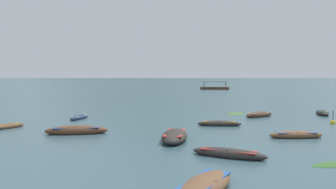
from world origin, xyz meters
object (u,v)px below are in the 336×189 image
(rowboat_9, at_px, (77,131))
(rowboat_6, at_px, (259,115))
(rowboat_0, at_px, (6,126))
(rowboat_8, at_px, (204,186))
(rowboat_7, at_px, (219,124))
(ferry_0, at_px, (215,88))
(rowboat_1, at_px, (229,154))
(rowboat_11, at_px, (175,136))
(mooring_buoy, at_px, (333,122))
(rowboat_3, at_px, (296,135))
(rowboat_2, at_px, (322,113))
(rowboat_12, at_px, (79,117))

(rowboat_9, bearing_deg, rowboat_6, 32.66)
(rowboat_0, xyz_separation_m, rowboat_8, (12.36, -15.56, 0.05))
(rowboat_7, height_order, ferry_0, ferry_0)
(rowboat_1, bearing_deg, rowboat_8, -110.20)
(rowboat_9, bearing_deg, rowboat_11, -23.76)
(rowboat_6, height_order, rowboat_9, rowboat_9)
(rowboat_6, bearing_deg, mooring_buoy, -49.99)
(rowboat_3, height_order, mooring_buoy, mooring_buoy)
(rowboat_7, relative_size, ferry_0, 0.39)
(rowboat_8, bearing_deg, rowboat_1, 69.80)
(rowboat_6, distance_m, ferry_0, 75.20)
(rowboat_0, bearing_deg, mooring_buoy, 3.41)
(rowboat_9, relative_size, ferry_0, 0.48)
(rowboat_1, bearing_deg, rowboat_2, 54.43)
(rowboat_2, distance_m, ferry_0, 73.27)
(rowboat_6, bearing_deg, rowboat_12, -176.48)
(rowboat_2, relative_size, rowboat_8, 0.84)
(rowboat_7, bearing_deg, ferry_0, 80.39)
(rowboat_2, xyz_separation_m, rowboat_9, (-21.89, -11.13, 0.04))
(rowboat_9, height_order, rowboat_11, rowboat_11)
(rowboat_2, bearing_deg, ferry_0, 88.44)
(rowboat_0, height_order, rowboat_8, rowboat_8)
(rowboat_9, bearing_deg, ferry_0, 74.20)
(rowboat_2, height_order, ferry_0, ferry_0)
(rowboat_1, bearing_deg, mooring_buoy, 47.18)
(rowboat_6, distance_m, rowboat_7, 7.87)
(rowboat_0, relative_size, rowboat_7, 0.89)
(rowboat_1, xyz_separation_m, rowboat_12, (-10.10, 16.12, -0.01))
(rowboat_12, distance_m, ferry_0, 79.85)
(rowboat_2, relative_size, mooring_buoy, 2.95)
(rowboat_8, bearing_deg, mooring_buoy, 52.93)
(rowboat_2, bearing_deg, rowboat_6, -167.96)
(rowboat_9, bearing_deg, rowboat_7, 19.16)
(rowboat_0, relative_size, rowboat_2, 0.89)
(rowboat_3, bearing_deg, rowboat_7, 122.82)
(rowboat_0, bearing_deg, ferry_0, 70.06)
(rowboat_1, bearing_deg, ferry_0, 80.55)
(rowboat_3, bearing_deg, mooring_buoy, 49.37)
(rowboat_0, xyz_separation_m, mooring_buoy, (25.26, 1.50, -0.04))
(rowboat_3, distance_m, rowboat_12, 18.86)
(rowboat_0, distance_m, rowboat_9, 6.38)
(mooring_buoy, bearing_deg, rowboat_7, -174.85)
(mooring_buoy, bearing_deg, rowboat_8, -127.07)
(rowboat_8, xyz_separation_m, rowboat_12, (-8.18, 21.34, -0.04))
(rowboat_11, height_order, mooring_buoy, mooring_buoy)
(rowboat_8, height_order, rowboat_9, rowboat_9)
(ferry_0, bearing_deg, rowboat_3, -96.57)
(rowboat_1, relative_size, rowboat_11, 0.79)
(rowboat_7, height_order, rowboat_12, rowboat_7)
(rowboat_2, bearing_deg, rowboat_1, -125.57)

